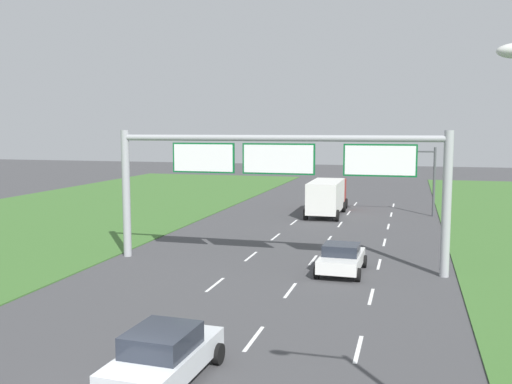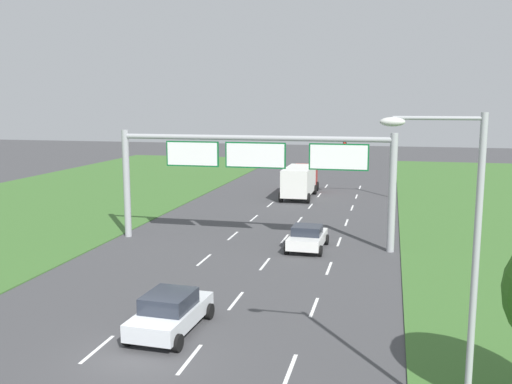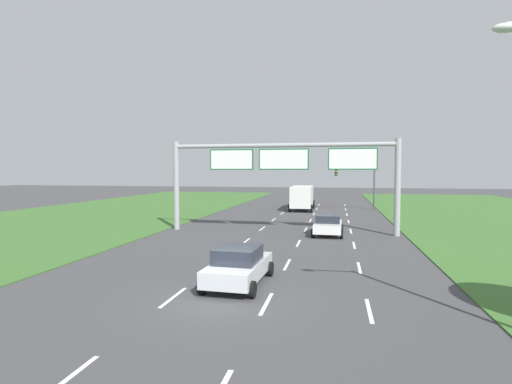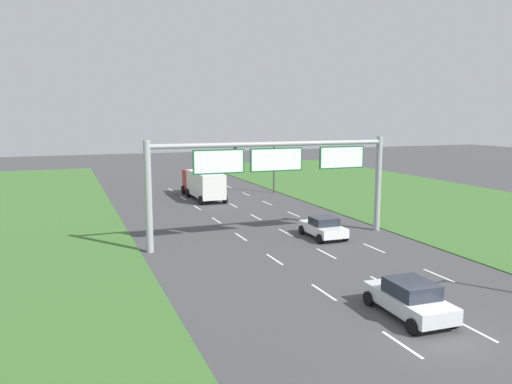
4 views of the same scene
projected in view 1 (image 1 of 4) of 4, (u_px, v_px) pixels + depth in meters
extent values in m
cube|color=white|center=(159.00, 329.00, 20.21)|extent=(0.14, 2.40, 0.01)
cube|color=white|center=(215.00, 285.00, 25.97)|extent=(0.14, 2.40, 0.01)
cube|color=white|center=(251.00, 256.00, 31.72)|extent=(0.14, 2.40, 0.01)
cube|color=white|center=(276.00, 237.00, 37.47)|extent=(0.14, 2.40, 0.01)
cube|color=white|center=(294.00, 222.00, 43.22)|extent=(0.14, 2.40, 0.01)
cube|color=white|center=(308.00, 211.00, 48.98)|extent=(0.14, 2.40, 0.01)
cube|color=white|center=(319.00, 203.00, 54.73)|extent=(0.14, 2.40, 0.01)
cube|color=white|center=(254.00, 338.00, 19.30)|extent=(0.14, 2.40, 0.01)
cube|color=white|center=(290.00, 290.00, 25.05)|extent=(0.14, 2.40, 0.01)
cube|color=white|center=(313.00, 260.00, 30.80)|extent=(0.14, 2.40, 0.01)
cube|color=white|center=(329.00, 239.00, 36.55)|extent=(0.14, 2.40, 0.01)
cube|color=white|center=(340.00, 224.00, 42.31)|extent=(0.14, 2.40, 0.01)
cube|color=white|center=(349.00, 213.00, 48.06)|extent=(0.14, 2.40, 0.01)
cube|color=white|center=(355.00, 204.00, 53.81)|extent=(0.14, 2.40, 0.01)
cube|color=white|center=(358.00, 349.00, 18.38)|extent=(0.14, 2.40, 0.01)
cube|color=white|center=(371.00, 296.00, 24.13)|extent=(0.14, 2.40, 0.01)
cube|color=white|center=(379.00, 264.00, 29.89)|extent=(0.14, 2.40, 0.01)
cube|color=white|center=(384.00, 242.00, 35.64)|extent=(0.14, 2.40, 0.01)
cube|color=white|center=(388.00, 226.00, 41.39)|extent=(0.14, 2.40, 0.01)
cube|color=white|center=(391.00, 215.00, 47.14)|extent=(0.14, 2.40, 0.01)
cube|color=white|center=(394.00, 205.00, 52.90)|extent=(0.14, 2.40, 0.01)
cube|color=silver|center=(164.00, 360.00, 15.92)|extent=(2.10, 4.39, 0.65)
cube|color=#232833|center=(162.00, 340.00, 15.73)|extent=(1.77, 2.09, 0.62)
cylinder|color=black|center=(160.00, 346.00, 17.77)|extent=(0.25, 0.65, 0.64)
cylinder|color=black|center=(218.00, 354.00, 17.18)|extent=(0.25, 0.65, 0.64)
cube|color=white|center=(342.00, 260.00, 28.05)|extent=(1.99, 3.97, 0.62)
cube|color=#232833|center=(341.00, 249.00, 27.85)|extent=(1.73, 1.65, 0.54)
cylinder|color=black|center=(327.00, 259.00, 29.70)|extent=(0.23, 0.64, 0.64)
cylinder|color=black|center=(364.00, 261.00, 29.15)|extent=(0.23, 0.64, 0.64)
cylinder|color=black|center=(317.00, 272.00, 27.01)|extent=(0.23, 0.64, 0.64)
cylinder|color=black|center=(358.00, 275.00, 26.46)|extent=(0.23, 0.64, 0.64)
cube|color=#B21E19|center=(332.00, 191.00, 50.39)|extent=(2.22, 2.12, 2.20)
cube|color=silver|center=(326.00, 196.00, 46.22)|extent=(2.43, 6.29, 2.41)
cylinder|color=black|center=(320.00, 203.00, 51.28)|extent=(0.29, 0.90, 0.90)
cylinder|color=black|center=(346.00, 203.00, 50.71)|extent=(0.29, 0.90, 0.90)
cylinder|color=black|center=(316.00, 206.00, 49.09)|extent=(0.29, 0.90, 0.90)
cylinder|color=black|center=(344.00, 207.00, 48.48)|extent=(0.29, 0.90, 0.90)
cylinder|color=black|center=(306.00, 214.00, 44.22)|extent=(0.29, 0.90, 0.90)
cylinder|color=black|center=(337.00, 216.00, 43.61)|extent=(0.29, 0.90, 0.90)
cylinder|color=#9EA0A5|center=(126.00, 194.00, 31.40)|extent=(0.44, 0.44, 7.00)
cylinder|color=#9EA0A5|center=(447.00, 204.00, 27.00)|extent=(0.44, 0.44, 7.00)
cylinder|color=#9EA0A5|center=(275.00, 138.00, 28.86)|extent=(16.80, 0.32, 0.32)
cube|color=#0C5B28|center=(203.00, 158.00, 29.98)|extent=(3.42, 0.12, 1.58)
cube|color=white|center=(203.00, 158.00, 29.92)|extent=(3.26, 0.01, 1.42)
cube|color=#0C5B28|center=(278.00, 159.00, 28.92)|extent=(3.76, 0.12, 1.58)
cube|color=white|center=(278.00, 159.00, 28.86)|extent=(3.60, 0.01, 1.42)
cube|color=#0C5B28|center=(380.00, 160.00, 27.60)|extent=(3.52, 0.12, 1.58)
cube|color=white|center=(380.00, 160.00, 27.54)|extent=(3.36, 0.01, 1.42)
cylinder|color=#47494F|center=(434.00, 182.00, 45.91)|extent=(0.20, 0.20, 5.60)
cylinder|color=#47494F|center=(406.00, 151.00, 46.22)|extent=(4.50, 0.14, 0.14)
cube|color=black|center=(378.00, 159.00, 46.88)|extent=(0.32, 0.36, 1.10)
sphere|color=red|center=(378.00, 155.00, 46.65)|extent=(0.22, 0.22, 0.22)
sphere|color=orange|center=(378.00, 159.00, 46.69)|extent=(0.22, 0.22, 0.22)
sphere|color=green|center=(378.00, 164.00, 46.73)|extent=(0.22, 0.22, 0.22)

